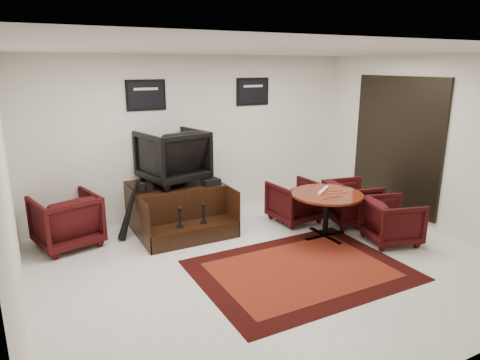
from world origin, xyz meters
The scene contains 16 objects.
ground centered at (0.00, 0.00, 0.00)m, with size 6.00×6.00×0.00m, color silver.
room_shell centered at (0.41, 0.12, 1.79)m, with size 6.02×5.02×2.81m.
area_rug centered at (0.27, -0.34, 0.01)m, with size 2.71×2.03×0.01m.
shine_podium centered at (-0.64, 1.88, 0.34)m, with size 1.44×1.49×0.74m.
shine_chair centered at (-0.64, 2.03, 1.23)m, with size 0.95×0.89×0.97m, color black.
shoes_pair centered at (-1.21, 1.80, 0.80)m, with size 0.23×0.29×0.11m.
polish_kit centered at (-0.15, 1.61, 0.79)m, with size 0.28×0.20×0.10m, color black.
umbrella_black centered at (-1.46, 1.77, 0.47)m, with size 0.35×0.13×0.94m, color black, non-canonical shape.
umbrella_hooked centered at (-1.46, 1.86, 0.41)m, with size 0.31×0.11×0.82m, color black, non-canonical shape.
armchair_side centered at (-2.35, 1.95, 0.44)m, with size 0.85×0.80×0.88m, color black.
meeting_table centered at (1.28, 0.43, 0.63)m, with size 1.10×1.10×0.72m.
table_chair_back centered at (1.26, 1.25, 0.39)m, with size 0.76×0.71×0.78m, color black.
table_chair_window centered at (2.07, 0.73, 0.40)m, with size 0.78×0.73×0.80m, color black.
table_chair_corner centered at (2.04, -0.19, 0.38)m, with size 0.73×0.69×0.75m, color black.
paper_roll centered at (1.28, 0.53, 0.74)m, with size 0.05×0.05×0.42m, color white.
table_clutter centered at (1.35, 0.40, 0.72)m, with size 0.57×0.32×0.01m.
Camera 1 is at (-2.84, -4.52, 2.64)m, focal length 32.00 mm.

